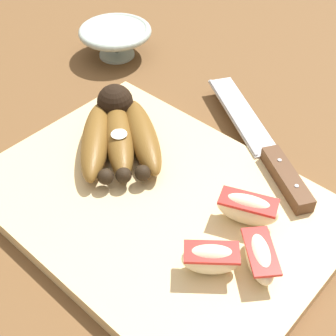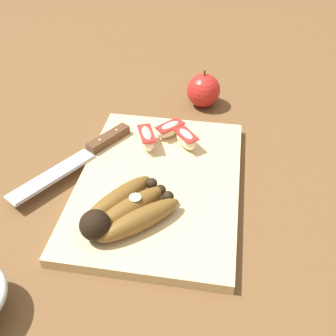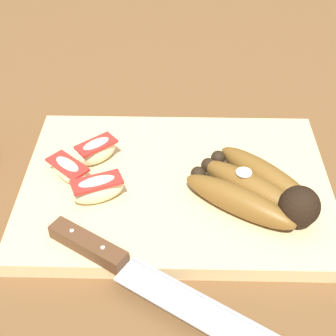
# 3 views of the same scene
# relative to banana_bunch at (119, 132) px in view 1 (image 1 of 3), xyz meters

# --- Properties ---
(ground_plane) EXTENTS (6.00, 6.00, 0.00)m
(ground_plane) POSITION_rel_banana_bunch_xyz_m (-0.10, 0.02, -0.04)
(ground_plane) COLOR brown
(cutting_board) EXTENTS (0.40, 0.29, 0.02)m
(cutting_board) POSITION_rel_banana_bunch_xyz_m (-0.10, 0.04, -0.03)
(cutting_board) COLOR #DBBC84
(cutting_board) RESTS_ON ground_plane
(banana_bunch) EXTENTS (0.17, 0.17, 0.05)m
(banana_bunch) POSITION_rel_banana_bunch_xyz_m (0.00, 0.00, 0.00)
(banana_bunch) COLOR black
(banana_bunch) RESTS_ON cutting_board
(chefs_knife) EXTENTS (0.25, 0.17, 0.02)m
(chefs_knife) POSITION_rel_banana_bunch_xyz_m (-0.16, -0.11, -0.01)
(chefs_knife) COLOR silver
(chefs_knife) RESTS_ON cutting_board
(apple_wedge_near) EXTENTS (0.07, 0.05, 0.04)m
(apple_wedge_near) POSITION_rel_banana_bunch_xyz_m (-0.20, -0.00, 0.00)
(apple_wedge_near) COLOR beige
(apple_wedge_near) RESTS_ON cutting_board
(apple_wedge_middle) EXTENTS (0.06, 0.06, 0.04)m
(apple_wedge_middle) POSITION_rel_banana_bunch_xyz_m (-0.21, 0.07, 0.00)
(apple_wedge_middle) COLOR beige
(apple_wedge_middle) RESTS_ON cutting_board
(apple_wedge_far) EXTENTS (0.07, 0.06, 0.03)m
(apple_wedge_far) POSITION_rel_banana_bunch_xyz_m (-0.24, 0.04, -0.00)
(apple_wedge_far) COLOR beige
(apple_wedge_far) RESTS_ON cutting_board
(ceramic_bowl) EXTENTS (0.12, 0.12, 0.05)m
(ceramic_bowl) POSITION_rel_banana_bunch_xyz_m (0.19, -0.17, -0.01)
(ceramic_bowl) COLOR #A8B7AD
(ceramic_bowl) RESTS_ON ground_plane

